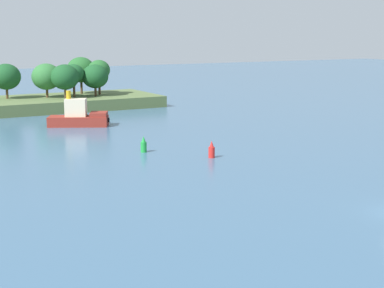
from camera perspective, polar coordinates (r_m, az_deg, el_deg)
name	(u,v)px	position (r m, az deg, el deg)	size (l,w,h in m)	color
tugboat	(79,117)	(88.74, -10.91, 2.61)	(9.22, 6.90, 5.26)	maroon
channel_buoy_red	(212,151)	(65.08, 1.92, -0.64)	(0.70, 0.70, 1.90)	red
channel_buoy_green	(144,145)	(68.31, -4.72, -0.12)	(0.70, 0.70, 1.90)	green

